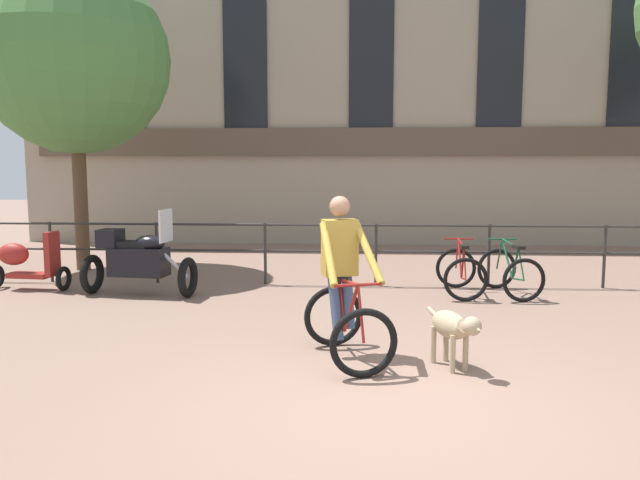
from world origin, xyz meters
The scene contains 10 objects.
ground_plane centered at (0.00, 0.00, 0.00)m, with size 60.00×60.00×0.00m, color #846656.
canal_railing centered at (0.00, 5.20, 0.71)m, with size 15.05×0.05×1.05m.
building_facade centered at (0.00, 10.99, 4.35)m, with size 18.00×0.72×8.73m.
cyclist_with_bike centered at (-0.45, 1.23, 0.76)m, with size 1.00×1.32×1.70m.
dog centered at (0.65, 0.90, 0.42)m, with size 0.48×0.86×0.60m.
parked_motorcycle centered at (-3.72, 4.18, 0.56)m, with size 1.79×0.82×1.35m.
parked_bicycle_near_lamp centered at (1.31, 4.54, 0.36)m, with size 0.68×1.12×0.86m.
parked_bicycle_mid_left centered at (2.07, 4.54, 0.36)m, with size 0.83×1.20×0.86m.
parked_scooter centered at (-5.69, 4.50, 0.46)m, with size 1.31×0.51×0.96m.
tree_canalside_left centered at (-5.63, 6.46, 3.98)m, with size 3.53×3.53×5.76m.
Camera 1 is at (-0.31, -5.20, 2.03)m, focal length 35.00 mm.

